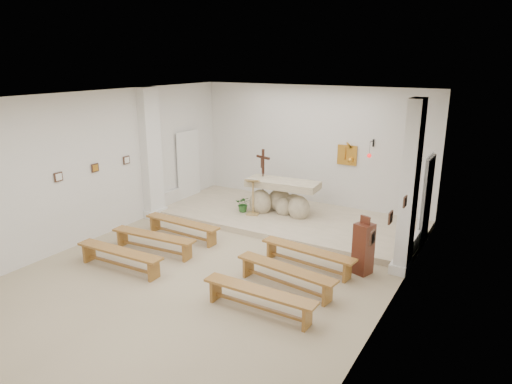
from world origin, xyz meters
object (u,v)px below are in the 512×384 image
Objects in this scene: bench_right_front at (308,254)px; bench_right_third at (259,296)px; donation_pedestal at (363,248)px; bench_left_front at (182,225)px; lectern at (253,196)px; bench_right_second at (286,273)px; bench_left_second at (153,239)px; bench_left_third at (120,255)px; crucifix_stand at (263,174)px; altar at (282,199)px.

bench_right_third is at bearing -83.84° from bench_right_front.
donation_pedestal is 4.37m from bench_left_front.
bench_right_second is at bearing -65.83° from lectern.
bench_right_third is at bearing -21.18° from bench_left_second.
bench_left_front is 0.99× the size of bench_right_front.
bench_left_front is at bearing -127.02° from lectern.
lectern is 4.75m from bench_right_third.
bench_right_front is 3.86m from bench_left_third.
bench_left_front and bench_left_second have the same top height.
bench_left_second is (-3.30, -1.00, 0.00)m from bench_right_front.
crucifix_stand is at bearing 132.64° from bench_right_second.
bench_left_second is 3.45m from bench_right_third.
altar is 3.16m from bench_right_front.
bench_right_third is (2.56, -4.64, -0.79)m from crucifix_stand.
bench_left_front is 1.01× the size of bench_right_third.
crucifix_stand reaches higher than bench_left_second.
bench_left_second is (0.00, -1.00, 0.00)m from bench_left_front.
bench_left_front is at bearing 85.67° from bench_left_second.
bench_right_second is 1.01× the size of bench_left_third.
bench_right_third is at bearing -42.16° from crucifix_stand.
bench_right_second is at bearing -14.60° from bench_left_front.
crucifix_stand is 4.29m from donation_pedestal.
donation_pedestal is at bearing -40.32° from lectern.
bench_right_second is 1.00m from bench_right_third.
altar reaches higher than bench_left_second.
donation_pedestal is at bearing -40.32° from altar.
bench_right_front is (2.51, -2.02, -0.33)m from lectern.
bench_left_second is at bearing -172.48° from bench_right_second.
altar is 1.19× the size of crucifix_stand.
bench_left_third is (0.00, -2.00, 0.00)m from bench_left_front.
lectern is 0.49× the size of bench_right_front.
donation_pedestal reaches higher than altar.
bench_left_front is 3.30m from bench_right_front.
lectern reaches higher than bench_left_second.
donation_pedestal reaches higher than bench_left_front.
crucifix_stand reaches higher than bench_right_front.
bench_right_second is 1.01× the size of bench_right_third.
lectern is at bearing -66.80° from crucifix_stand.
bench_left_second is at bearing -87.75° from bench_left_front.
bench_right_second is (0.00, -1.00, 0.00)m from bench_right_front.
bench_right_front is at bearing 12.52° from bench_left_second.
crucifix_stand is 0.81× the size of bench_right_third.
crucifix_stand is at bearing 166.85° from donation_pedestal.
bench_left_front is 0.99× the size of bench_right_second.
lectern is 3.24m from bench_right_front.
bench_left_second is at bearing 88.35° from bench_left_third.
lectern is 0.61× the size of crucifix_stand.
bench_left_second is (-4.34, -1.38, -0.21)m from donation_pedestal.
bench_left_third is at bearing 179.99° from bench_right_third.
bench_left_third is 1.00× the size of bench_right_third.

